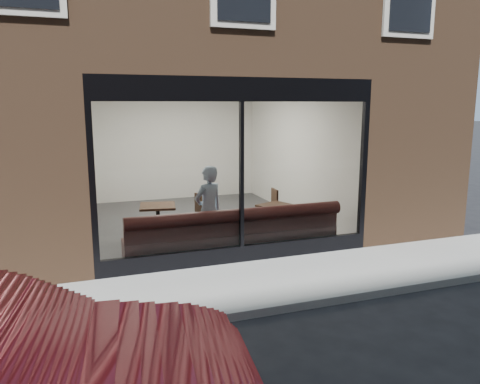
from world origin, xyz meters
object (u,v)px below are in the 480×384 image
object	(u,v)px
cafe_table_left	(158,206)
cafe_chair_right	(266,221)
person	(209,210)
banquette	(234,243)
cafe_chair_left	(193,229)
cafe_table_right	(277,206)

from	to	relation	value
cafe_table_left	cafe_chair_right	bearing A→B (deg)	-1.60
person	cafe_chair_right	size ratio (longest dim) A/B	4.52
banquette	person	size ratio (longest dim) A/B	2.42
person	cafe_table_left	world-z (taller)	person
banquette	cafe_chair_left	xyz separation A→B (m)	(-0.49, 1.16, 0.01)
banquette	cafe_chair_left	distance (m)	1.26
person	cafe_chair_right	world-z (taller)	person
banquette	cafe_chair_right	bearing A→B (deg)	47.12
banquette	person	world-z (taller)	person
cafe_table_left	banquette	bearing A→B (deg)	-48.77
banquette	cafe_table_left	bearing A→B (deg)	131.23
cafe_chair_left	cafe_chair_right	size ratio (longest dim) A/B	1.23
cafe_chair_left	cafe_table_left	bearing A→B (deg)	-28.98
cafe_table_left	cafe_table_right	distance (m)	2.40
cafe_table_left	cafe_chair_right	xyz separation A→B (m)	(2.34, -0.07, -0.50)
person	cafe_chair_left	xyz separation A→B (m)	(-0.09, 0.88, -0.59)
cafe_chair_right	cafe_table_right	bearing A→B (deg)	88.40
cafe_table_right	banquette	bearing A→B (deg)	-153.42
cafe_table_left	cafe_table_right	world-z (taller)	cafe_table_left
cafe_chair_right	banquette	bearing A→B (deg)	51.57
cafe_table_left	cafe_table_right	size ratio (longest dim) A/B	1.12
banquette	cafe_chair_left	size ratio (longest dim) A/B	8.91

